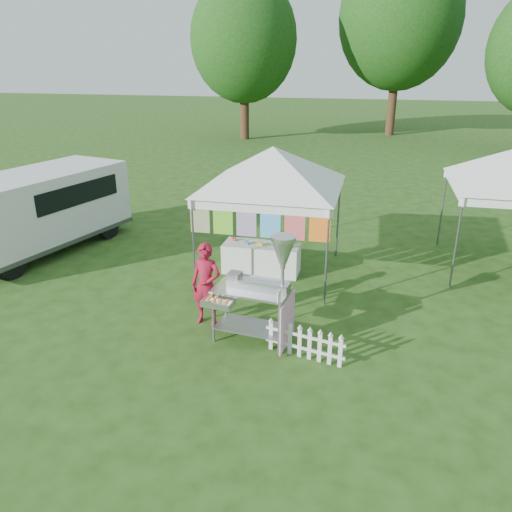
# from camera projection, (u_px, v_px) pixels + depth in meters

# --- Properties ---
(ground) EXTENTS (120.00, 120.00, 0.00)m
(ground) POSITION_uv_depth(u_px,v_px,m) (232.00, 348.00, 8.87)
(ground) COLOR #244213
(ground) RESTS_ON ground
(canopy_main) EXTENTS (4.24, 4.24, 3.45)m
(canopy_main) POSITION_uv_depth(u_px,v_px,m) (273.00, 147.00, 10.93)
(canopy_main) COLOR #59595E
(canopy_main) RESTS_ON ground
(tree_left) EXTENTS (6.40, 6.40, 9.53)m
(tree_left) POSITION_uv_depth(u_px,v_px,m) (244.00, 40.00, 29.71)
(tree_left) COLOR #342513
(tree_left) RESTS_ON ground
(tree_mid) EXTENTS (7.60, 7.60, 11.52)m
(tree_mid) POSITION_uv_depth(u_px,v_px,m) (400.00, 18.00, 30.91)
(tree_mid) COLOR #342513
(tree_mid) RESTS_ON ground
(donut_cart) EXTENTS (1.57, 0.98, 2.06)m
(donut_cart) POSITION_uv_depth(u_px,v_px,m) (263.00, 282.00, 8.60)
(donut_cart) COLOR gray
(donut_cart) RESTS_ON ground
(vendor) EXTENTS (0.63, 0.45, 1.63)m
(vendor) POSITION_uv_depth(u_px,v_px,m) (206.00, 285.00, 9.42)
(vendor) COLOR maroon
(vendor) RESTS_ON ground
(cargo_van) EXTENTS (3.17, 5.33, 2.08)m
(cargo_van) POSITION_uv_depth(u_px,v_px,m) (40.00, 209.00, 13.07)
(cargo_van) COLOR silver
(cargo_van) RESTS_ON ground
(picket_fence) EXTENTS (1.41, 0.35, 0.56)m
(picket_fence) POSITION_uv_depth(u_px,v_px,m) (305.00, 343.00, 8.48)
(picket_fence) COLOR silver
(picket_fence) RESTS_ON ground
(display_table) EXTENTS (1.80, 0.70, 0.71)m
(display_table) POSITION_uv_depth(u_px,v_px,m) (261.00, 258.00, 11.91)
(display_table) COLOR white
(display_table) RESTS_ON ground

